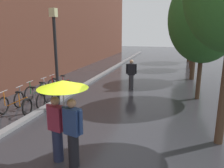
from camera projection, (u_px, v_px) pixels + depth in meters
ground_plane at (90, 160)px, 5.68m from camera, size 80.00×80.00×0.00m
kerb_strip at (100, 76)px, 15.86m from camera, size 0.30×36.00×0.12m
street_tree_1 at (205, 18)px, 9.86m from camera, size 3.18×3.18×5.77m
street_tree_2 at (197, 13)px, 13.96m from camera, size 3.08×3.08×6.12m
street_tree_3 at (194, 25)px, 18.27m from camera, size 2.45×2.45×5.21m
street_tree_4 at (191, 24)px, 22.23m from camera, size 3.09×3.09×5.48m
parked_bicycle_0 at (15, 106)px, 8.62m from camera, size 1.15×0.82×0.96m
parked_bicycle_1 at (30, 100)px, 9.34m from camera, size 1.12×0.76×0.96m
parked_bicycle_2 at (39, 94)px, 10.18m from camera, size 1.08×0.70×0.96m
parked_bicycle_3 at (52, 90)px, 10.95m from camera, size 1.10×0.73×0.96m
parked_bicycle_4 at (60, 86)px, 11.65m from camera, size 1.09×0.71×0.96m
couple_under_umbrella at (64, 109)px, 5.23m from camera, size 1.18×1.18×2.11m
street_lamp_post at (56, 53)px, 8.68m from camera, size 0.24×0.24×4.02m
pedestrian_walking_midground at (131, 74)px, 12.27m from camera, size 0.58×0.36×1.66m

